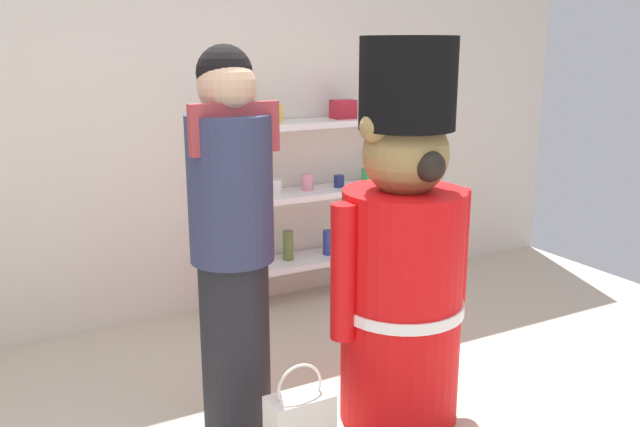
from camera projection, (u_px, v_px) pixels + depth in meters
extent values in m
cube|color=silver|center=(152.00, 112.00, 4.03)|extent=(6.40, 0.12, 2.60)
cube|color=white|center=(233.00, 203.00, 4.01)|extent=(0.05, 0.05, 1.54)
cube|color=white|center=(394.00, 184.00, 4.55)|extent=(0.05, 0.05, 1.54)
cube|color=white|center=(216.00, 194.00, 4.26)|extent=(0.05, 0.05, 1.54)
cube|color=white|center=(370.00, 177.00, 4.81)|extent=(0.05, 0.05, 1.54)
cube|color=white|center=(308.00, 260.00, 4.53)|extent=(1.17, 0.30, 0.04)
cube|color=white|center=(308.00, 193.00, 4.42)|extent=(1.17, 0.30, 0.04)
cube|color=white|center=(308.00, 124.00, 4.30)|extent=(1.17, 0.30, 0.04)
cylinder|color=yellow|center=(239.00, 190.00, 4.21)|extent=(0.10, 0.10, 0.09)
cylinder|color=white|center=(276.00, 187.00, 4.29)|extent=(0.08, 0.08, 0.10)
cylinder|color=pink|center=(307.00, 182.00, 4.40)|extent=(0.08, 0.08, 0.11)
cylinder|color=navy|center=(339.00, 181.00, 4.51)|extent=(0.07, 0.07, 0.08)
cylinder|color=green|center=(368.00, 176.00, 4.62)|extent=(0.09, 0.09, 0.11)
cylinder|color=silver|center=(248.00, 254.00, 4.29)|extent=(0.06, 0.06, 0.19)
cylinder|color=#596B33|center=(288.00, 245.00, 4.44)|extent=(0.07, 0.07, 0.20)
cylinder|color=navy|center=(328.00, 242.00, 4.56)|extent=(0.07, 0.07, 0.17)
cylinder|color=#B27226|center=(364.00, 233.00, 4.69)|extent=(0.07, 0.07, 0.22)
cube|color=gold|center=(270.00, 114.00, 4.16)|extent=(0.13, 0.10, 0.11)
cube|color=#B21E2D|center=(343.00, 109.00, 4.40)|extent=(0.15, 0.12, 0.12)
cylinder|color=red|center=(401.00, 307.00, 3.01)|extent=(0.54, 0.54, 1.08)
cylinder|color=white|center=(401.00, 305.00, 3.01)|extent=(0.57, 0.57, 0.05)
sphere|color=olive|center=(406.00, 154.00, 2.84)|extent=(0.37, 0.37, 0.37)
sphere|color=olive|center=(375.00, 127.00, 2.74)|extent=(0.13, 0.13, 0.13)
sphere|color=olive|center=(437.00, 123.00, 2.88)|extent=(0.13, 0.13, 0.13)
cylinder|color=black|center=(408.00, 83.00, 2.77)|extent=(0.41, 0.41, 0.38)
cylinder|color=red|center=(343.00, 272.00, 2.82)|extent=(0.11, 0.11, 0.60)
cylinder|color=red|center=(456.00, 252.00, 3.10)|extent=(0.11, 0.11, 0.60)
sphere|color=black|center=(430.00, 166.00, 2.70)|extent=(0.13, 0.13, 0.13)
cylinder|color=black|center=(236.00, 350.00, 2.89)|extent=(0.30, 0.30, 0.82)
cylinder|color=#2D3351|center=(230.00, 189.00, 2.71)|extent=(0.35, 0.35, 0.60)
sphere|color=tan|center=(227.00, 87.00, 2.61)|extent=(0.24, 0.24, 0.24)
cube|color=#993338|center=(235.00, 128.00, 2.59)|extent=(0.37, 0.04, 0.20)
sphere|color=black|center=(224.00, 73.00, 2.62)|extent=(0.22, 0.22, 0.22)
torus|color=silver|center=(300.00, 387.00, 2.68)|extent=(0.20, 0.01, 0.20)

